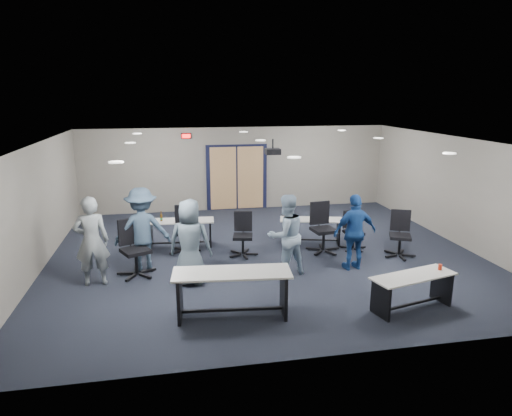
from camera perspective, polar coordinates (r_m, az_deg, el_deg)
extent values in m
plane|color=black|center=(11.05, 1.04, -5.73)|extent=(10.00, 10.00, 0.00)
cube|color=gray|center=(15.02, -2.44, 4.92)|extent=(10.00, 0.04, 2.70)
cube|color=gray|center=(6.52, 9.25, -7.72)|extent=(10.00, 0.04, 2.70)
cube|color=gray|center=(10.84, -25.78, -0.11)|extent=(0.04, 9.00, 2.70)
cube|color=gray|center=(12.65, 23.85, 1.97)|extent=(0.04, 9.00, 2.70)
cube|color=silver|center=(10.44, 1.11, 8.34)|extent=(10.00, 9.00, 0.04)
cube|color=black|center=(15.04, -2.42, 3.78)|extent=(2.00, 0.06, 2.20)
cube|color=#AA804D|center=(14.96, -4.11, 3.70)|extent=(0.85, 0.04, 2.05)
cube|color=#AA804D|center=(15.09, -0.71, 3.83)|extent=(0.85, 0.04, 2.05)
cube|color=black|center=(14.69, -8.72, 8.89)|extent=(0.32, 0.05, 0.18)
cube|color=#FF0C0C|center=(14.66, -8.72, 8.88)|extent=(0.26, 0.02, 0.12)
cylinder|color=black|center=(11.01, 2.11, 8.01)|extent=(0.04, 0.04, 0.24)
cube|color=black|center=(11.03, 2.10, 7.08)|extent=(0.35, 0.30, 0.14)
cylinder|color=black|center=(10.88, 2.28, 6.98)|extent=(0.08, 0.03, 0.08)
cube|color=#BCB8B1|center=(7.83, -3.03, -8.08)|extent=(2.07, 0.87, 0.03)
cube|color=black|center=(8.01, -9.51, -10.89)|extent=(0.12, 0.62, 0.78)
cube|color=black|center=(8.06, 3.48, -10.55)|extent=(0.12, 0.62, 0.78)
cube|color=black|center=(8.11, -2.97, -12.58)|extent=(1.78, 0.23, 0.04)
cube|color=#BCB8B1|center=(8.59, 19.11, -8.03)|extent=(1.66, 0.89, 0.03)
cube|color=black|center=(8.27, 15.31, -11.03)|extent=(0.16, 0.48, 0.62)
cube|color=black|center=(9.18, 22.18, -9.02)|extent=(0.16, 0.48, 0.62)
cube|color=black|center=(8.80, 18.82, -11.30)|extent=(1.38, 0.38, 0.04)
cylinder|color=red|center=(8.98, 22.02, -6.86)|extent=(0.07, 0.07, 0.11)
cube|color=#BCB8B1|center=(11.55, -9.45, -1.59)|extent=(1.70, 0.68, 0.03)
cube|color=black|center=(11.71, -13.00, -3.27)|extent=(0.08, 0.51, 0.65)
cube|color=black|center=(11.63, -5.74, -3.09)|extent=(0.08, 0.51, 0.65)
cube|color=black|center=(11.72, -9.34, -4.27)|extent=(1.48, 0.16, 0.04)
cube|color=#BCB8B1|center=(11.72, 6.92, -1.44)|extent=(1.66, 0.90, 0.03)
cube|color=black|center=(11.79, 3.47, -2.89)|extent=(0.16, 0.48, 0.61)
cube|color=black|center=(11.87, 10.27, -2.98)|extent=(0.16, 0.48, 0.61)
cube|color=black|center=(11.87, 6.85, -3.95)|extent=(1.37, 0.39, 0.04)
imported|color=gray|center=(9.60, -19.86, -3.93)|extent=(0.71, 0.51, 1.83)
imported|color=slate|center=(9.20, -8.25, -4.25)|extent=(0.97, 0.76, 1.75)
imported|color=#9EB8D1|center=(9.58, 3.77, -3.41)|extent=(1.01, 0.88, 1.75)
imported|color=navy|center=(10.11, 12.25, -2.97)|extent=(1.01, 0.49, 1.67)
imported|color=#3B526B|center=(10.11, -14.04, -2.61)|extent=(1.22, 0.74, 1.83)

